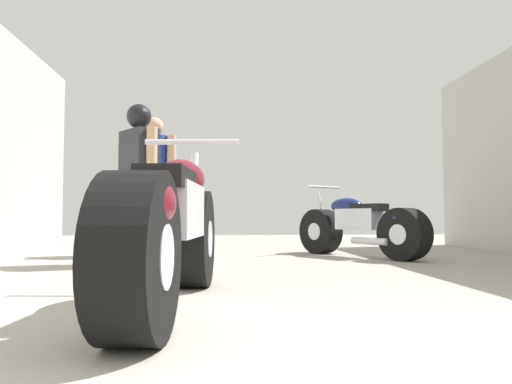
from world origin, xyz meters
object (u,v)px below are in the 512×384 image
Objects in this scene: mechanic_in_blue at (154,177)px; motorcycle_black_naked at (361,227)px; motorcycle_maroon_cruiser at (172,229)px; mechanic_with_helmet at (138,168)px.

motorcycle_black_naked is at bearing -9.30° from mechanic_in_blue.
mechanic_with_helmet reaches higher than motorcycle_maroon_cruiser.
mechanic_in_blue is at bearing 99.51° from motorcycle_maroon_cruiser.
mechanic_in_blue is (-2.60, 0.43, 0.64)m from motorcycle_black_naked.
motorcycle_maroon_cruiser is at bearing -80.49° from mechanic_in_blue.
motorcycle_maroon_cruiser is 3.74m from mechanic_in_blue.
mechanic_with_helmet is at bearing -163.43° from motorcycle_black_naked.
motorcycle_black_naked is 2.71m from mechanic_in_blue.
mechanic_in_blue is (-0.61, 3.65, 0.58)m from motorcycle_maroon_cruiser.
motorcycle_black_naked is 1.00× the size of mechanic_in_blue.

